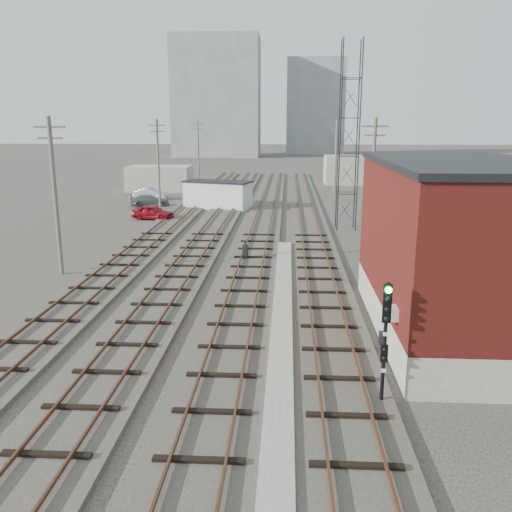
# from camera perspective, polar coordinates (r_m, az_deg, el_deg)

# --- Properties ---
(ground) EXTENTS (320.00, 320.00, 0.00)m
(ground) POSITION_cam_1_polar(r_m,az_deg,el_deg) (70.42, 2.82, 6.79)
(ground) COLOR #282621
(ground) RESTS_ON ground
(track_right) EXTENTS (3.20, 90.00, 0.39)m
(track_right) POSITION_cam_1_polar(r_m,az_deg,el_deg) (49.65, 5.44, 3.90)
(track_right) COLOR #332D28
(track_right) RESTS_ON ground
(track_mid_right) EXTENTS (3.20, 90.00, 0.39)m
(track_mid_right) POSITION_cam_1_polar(r_m,az_deg,el_deg) (49.67, 0.82, 3.96)
(track_mid_right) COLOR #332D28
(track_mid_right) RESTS_ON ground
(track_mid_left) EXTENTS (3.20, 90.00, 0.39)m
(track_mid_left) POSITION_cam_1_polar(r_m,az_deg,el_deg) (50.00, -3.78, 4.00)
(track_mid_left) COLOR #332D28
(track_mid_left) RESTS_ON ground
(track_left) EXTENTS (3.20, 90.00, 0.39)m
(track_left) POSITION_cam_1_polar(r_m,az_deg,el_deg) (50.65, -8.28, 4.01)
(track_left) COLOR #332D28
(track_left) RESTS_ON ground
(platform_curb) EXTENTS (0.90, 28.00, 0.26)m
(platform_curb) POSITION_cam_1_polar(r_m,az_deg,el_deg) (25.35, 2.79, -5.75)
(platform_curb) COLOR gray
(platform_curb) RESTS_ON ground
(brick_building) EXTENTS (6.54, 12.20, 7.22)m
(brick_building) POSITION_cam_1_polar(r_m,az_deg,el_deg) (23.46, 20.19, 0.68)
(brick_building) COLOR gray
(brick_building) RESTS_ON ground
(lattice_tower) EXTENTS (1.60, 1.60, 15.00)m
(lattice_tower) POSITION_cam_1_polar(r_m,az_deg,el_deg) (45.16, 9.73, 12.22)
(lattice_tower) COLOR black
(lattice_tower) RESTS_ON ground
(utility_pole_left_a) EXTENTS (1.80, 0.24, 9.00)m
(utility_pole_left_a) POSITION_cam_1_polar(r_m,az_deg,el_deg) (32.88, -20.40, 6.29)
(utility_pole_left_a) COLOR #595147
(utility_pole_left_a) RESTS_ON ground
(utility_pole_left_b) EXTENTS (1.80, 0.24, 9.00)m
(utility_pole_left_b) POSITION_cam_1_polar(r_m,az_deg,el_deg) (56.57, -10.25, 9.74)
(utility_pole_left_b) COLOR #595147
(utility_pole_left_b) RESTS_ON ground
(utility_pole_left_c) EXTENTS (1.80, 0.24, 9.00)m
(utility_pole_left_c) POSITION_cam_1_polar(r_m,az_deg,el_deg) (81.05, -6.10, 11.05)
(utility_pole_left_c) COLOR #595147
(utility_pole_left_c) RESTS_ON ground
(utility_pole_right_a) EXTENTS (1.80, 0.24, 9.00)m
(utility_pole_right_a) POSITION_cam_1_polar(r_m,az_deg,el_deg) (38.52, 12.17, 7.83)
(utility_pole_right_a) COLOR #595147
(utility_pole_right_a) RESTS_ON ground
(utility_pole_right_b) EXTENTS (1.80, 0.24, 9.00)m
(utility_pole_right_b) POSITION_cam_1_polar(r_m,az_deg,el_deg) (68.24, 8.41, 10.48)
(utility_pole_right_b) COLOR #595147
(utility_pole_right_b) RESTS_ON ground
(apartment_left) EXTENTS (22.00, 14.00, 30.00)m
(apartment_left) POSITION_cam_1_polar(r_m,az_deg,el_deg) (146.22, -4.13, 16.30)
(apartment_left) COLOR gray
(apartment_left) RESTS_ON ground
(apartment_right) EXTENTS (16.00, 12.00, 26.00)m
(apartment_right) POSITION_cam_1_polar(r_m,az_deg,el_deg) (160.11, 6.22, 15.32)
(apartment_right) COLOR gray
(apartment_right) RESTS_ON ground
(shed_left) EXTENTS (8.00, 5.00, 3.20)m
(shed_left) POSITION_cam_1_polar(r_m,az_deg,el_deg) (72.19, -10.10, 8.04)
(shed_left) COLOR gray
(shed_left) RESTS_ON ground
(shed_right) EXTENTS (6.00, 6.00, 4.00)m
(shed_right) POSITION_cam_1_polar(r_m,az_deg,el_deg) (80.59, 9.41, 8.94)
(shed_right) COLOR gray
(shed_right) RESTS_ON ground
(signal_mast) EXTENTS (0.40, 0.41, 4.01)m
(signal_mast) POSITION_cam_1_polar(r_m,az_deg,el_deg) (17.07, 13.46, -8.10)
(signal_mast) COLOR gray
(signal_mast) RESTS_ON ground
(switch_stand) EXTENTS (0.35, 0.35, 1.26)m
(switch_stand) POSITION_cam_1_polar(r_m,az_deg,el_deg) (34.60, -1.15, 0.42)
(switch_stand) COLOR black
(switch_stand) RESTS_ON ground
(site_trailer) EXTENTS (7.40, 4.86, 2.87)m
(site_trailer) POSITION_cam_1_polar(r_m,az_deg,el_deg) (56.06, -4.04, 6.45)
(site_trailer) COLOR silver
(site_trailer) RESTS_ON ground
(car_red) EXTENTS (4.13, 2.32, 1.33)m
(car_red) POSITION_cam_1_polar(r_m,az_deg,el_deg) (50.61, -10.80, 4.54)
(car_red) COLOR maroon
(car_red) RESTS_ON ground
(car_silver) EXTENTS (3.96, 1.69, 1.27)m
(car_silver) POSITION_cam_1_polar(r_m,az_deg,el_deg) (64.20, -11.02, 6.44)
(car_silver) COLOR #ACAEB4
(car_silver) RESTS_ON ground
(car_grey) EXTENTS (4.48, 2.85, 1.21)m
(car_grey) POSITION_cam_1_polar(r_m,az_deg,el_deg) (58.99, -11.15, 5.77)
(car_grey) COLOR slate
(car_grey) RESTS_ON ground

